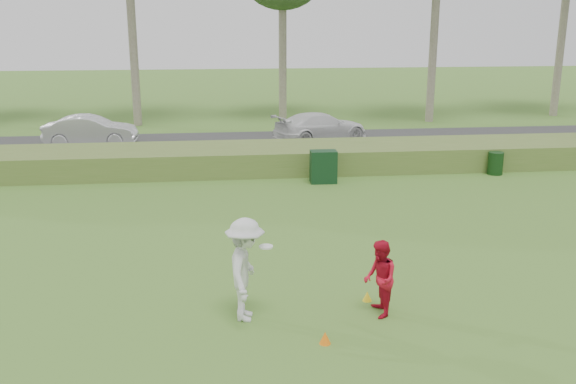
{
  "coord_description": "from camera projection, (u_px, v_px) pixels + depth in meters",
  "views": [
    {
      "loc": [
        -1.79,
        -11.93,
        5.73
      ],
      "look_at": [
        0.0,
        4.0,
        1.3
      ],
      "focal_mm": 40.0,
      "sensor_mm": 36.0,
      "label": 1
    }
  ],
  "objects": [
    {
      "name": "ground",
      "position": [
        310.0,
        305.0,
        13.14
      ],
      "size": [
        120.0,
        120.0,
        0.0
      ],
      "primitive_type": "plane",
      "color": "#3E6E24",
      "rests_on": "ground"
    },
    {
      "name": "car_mid",
      "position": [
        91.0,
        130.0,
        28.77
      ],
      "size": [
        4.1,
        1.51,
        1.34
      ],
      "primitive_type": "imported",
      "rotation": [
        0.0,
        0.0,
        1.55
      ],
      "color": "silver",
      "rests_on": "park_road"
    },
    {
      "name": "player_white",
      "position": [
        245.0,
        270.0,
        12.29
      ],
      "size": [
        1.01,
        1.42,
        2.04
      ],
      "rotation": [
        0.0,
        0.0,
        1.41
      ],
      "color": "silver",
      "rests_on": "ground"
    },
    {
      "name": "trash_bin",
      "position": [
        495.0,
        163.0,
        23.79
      ],
      "size": [
        0.66,
        0.66,
        0.84
      ],
      "primitive_type": "cylinder",
      "rotation": [
        0.0,
        0.0,
        0.21
      ],
      "color": "black",
      "rests_on": "ground"
    },
    {
      "name": "cone_orange",
      "position": [
        325.0,
        338.0,
        11.56
      ],
      "size": [
        0.21,
        0.21,
        0.23
      ],
      "primitive_type": "cone",
      "color": "orange",
      "rests_on": "ground"
    },
    {
      "name": "cone_yellow",
      "position": [
        367.0,
        296.0,
        13.3
      ],
      "size": [
        0.19,
        0.19,
        0.21
      ],
      "primitive_type": "cone",
      "color": "yellow",
      "rests_on": "ground"
    },
    {
      "name": "park_road",
      "position": [
        256.0,
        144.0,
        29.42
      ],
      "size": [
        80.0,
        6.0,
        0.06
      ],
      "primitive_type": "cube",
      "color": "#2D2D2D",
      "rests_on": "ground"
    },
    {
      "name": "utility_cabinet",
      "position": [
        323.0,
        167.0,
        22.57
      ],
      "size": [
        0.93,
        0.59,
        1.15
      ],
      "primitive_type": "cube",
      "rotation": [
        0.0,
        0.0,
        -0.01
      ],
      "color": "#113319",
      "rests_on": "ground"
    },
    {
      "name": "reed_strip",
      "position": [
        265.0,
        158.0,
        24.52
      ],
      "size": [
        80.0,
        3.0,
        0.9
      ],
      "primitive_type": "cube",
      "color": "#4F6C2B",
      "rests_on": "ground"
    },
    {
      "name": "car_right",
      "position": [
        321.0,
        127.0,
        29.85
      ],
      "size": [
        4.85,
        3.32,
        1.3
      ],
      "primitive_type": "imported",
      "rotation": [
        0.0,
        0.0,
        1.94
      ],
      "color": "silver",
      "rests_on": "park_road"
    },
    {
      "name": "player_red",
      "position": [
        380.0,
        279.0,
        12.5
      ],
      "size": [
        0.6,
        0.76,
        1.54
      ],
      "primitive_type": "imported",
      "rotation": [
        0.0,
        0.0,
        -1.59
      ],
      "color": "red",
      "rests_on": "ground"
    }
  ]
}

